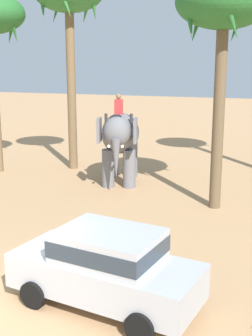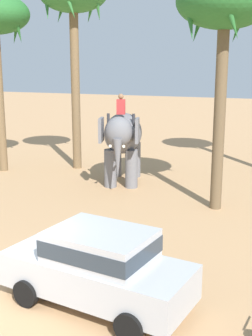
% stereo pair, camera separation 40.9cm
% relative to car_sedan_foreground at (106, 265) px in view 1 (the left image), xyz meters
% --- Properties ---
extents(ground_plane, '(120.00, 120.00, 0.00)m').
position_rel_car_sedan_foreground_xyz_m(ground_plane, '(-1.99, -1.06, -0.93)').
color(ground_plane, tan).
extents(car_sedan_foreground, '(4.30, 2.32, 1.70)m').
position_rel_car_sedan_foreground_xyz_m(car_sedan_foreground, '(0.00, 0.00, 0.00)').
color(car_sedan_foreground, '#B7BABF').
rests_on(car_sedan_foreground, ground).
extents(elephant_with_mahout, '(2.49, 4.02, 3.88)m').
position_rel_car_sedan_foreground_xyz_m(elephant_with_mahout, '(-3.32, 9.52, 1.06)').
color(elephant_with_mahout, slate).
rests_on(elephant_with_mahout, ground).
extents(palm_tree_far_back, '(3.20, 3.20, 7.95)m').
position_rel_car_sedan_foreground_xyz_m(palm_tree_far_back, '(1.08, 7.54, 5.90)').
color(palm_tree_far_back, brown).
rests_on(palm_tree_far_back, ground).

